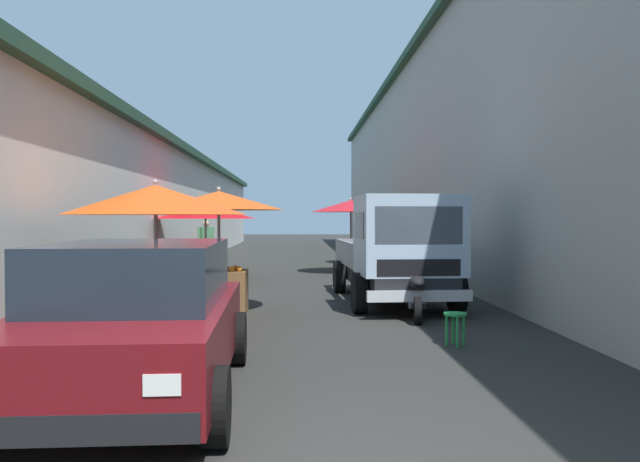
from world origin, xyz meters
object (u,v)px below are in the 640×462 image
fruit_stall_mid_lane (207,220)px  plastic_stool (455,321)px  fruit_stall_near_right (220,217)px  delivery_truck (400,252)px  hatchback_car (136,319)px  vendor_by_crates (206,242)px  fruit_stall_near_left (373,212)px  vendor_in_shade (414,246)px  parked_scooter (416,291)px  fruit_stall_far_left (158,216)px  fruit_stall_far_right (351,215)px

fruit_stall_mid_lane → plastic_stool: size_ratio=6.17×
fruit_stall_near_right → plastic_stool: fruit_stall_near_right is taller
delivery_truck → hatchback_car: bearing=149.5°
fruit_stall_mid_lane → vendor_by_crates: size_ratio=1.68×
hatchback_car → fruit_stall_mid_lane: bearing=4.7°
fruit_stall_near_left → vendor_by_crates: (-3.08, 5.57, -0.96)m
vendor_by_crates → fruit_stall_near_left: bearing=-61.1°
delivery_truck → plastic_stool: bearing=-177.7°
vendor_by_crates → vendor_in_shade: size_ratio=1.00×
parked_scooter → fruit_stall_far_left: bearing=111.2°
hatchback_car → vendor_in_shade: vendor_in_shade is taller
hatchback_car → parked_scooter: (4.56, -3.49, -0.29)m
fruit_stall_near_right → vendor_by_crates: fruit_stall_near_right is taller
vendor_by_crates → parked_scooter: (-9.34, -4.82, -0.47)m
fruit_stall_near_right → fruit_stall_far_right: size_ratio=0.96×
vendor_by_crates → fruit_stall_mid_lane: bearing=-171.6°
fruit_stall_far_left → fruit_stall_near_left: bearing=-18.6°
parked_scooter → delivery_truck: bearing=2.4°
fruit_stall_far_right → fruit_stall_far_left: size_ratio=0.93×
fruit_stall_near_right → parked_scooter: bearing=-102.7°
fruit_stall_far_left → vendor_in_shade: 9.63m
delivery_truck → parked_scooter: 1.41m
hatchback_car → plastic_stool: (2.27, -3.58, -0.41)m
fruit_stall_far_left → parked_scooter: (1.53, -3.94, -1.26)m
fruit_stall_far_right → fruit_stall_near_left: 3.98m
vendor_in_shade → fruit_stall_near_right: bearing=142.1°
vendor_in_shade → fruit_stall_near_left: bearing=4.3°
fruit_stall_near_right → delivery_truck: fruit_stall_near_right is taller
fruit_stall_far_left → hatchback_car: fruit_stall_far_left is taller
fruit_stall_near_right → hatchback_car: (-5.32, 0.15, -0.96)m
hatchback_car → plastic_stool: size_ratio=9.12×
delivery_truck → vendor_by_crates: bearing=30.6°
fruit_stall_near_right → vendor_in_shade: 7.42m
fruit_stall_near_right → fruit_stall_far_right: (7.84, -2.99, 0.05)m
delivery_truck → plastic_stool: size_ratio=11.49×
fruit_stall_far_right → hatchback_car: bearing=166.6°
fruit_stall_near_left → vendor_in_shade: (-5.84, -0.44, -0.95)m
fruit_stall_mid_lane → fruit_stall_far_left: (-7.99, -0.45, 0.09)m
fruit_stall_near_right → plastic_stool: bearing=-131.6°
fruit_stall_far_left → plastic_stool: fruit_stall_far_left is taller
fruit_stall_near_left → vendor_in_shade: size_ratio=1.57×
fruit_stall_mid_lane → hatchback_car: 11.10m
vendor_in_shade → delivery_truck: bearing=166.8°
fruit_stall_near_right → fruit_stall_far_left: size_ratio=0.89×
hatchback_car → fruit_stall_near_left: bearing=-14.0°
fruit_stall_far_left → fruit_stall_far_right: bearing=-19.5°
fruit_stall_far_left → delivery_truck: size_ratio=0.51×
fruit_stall_far_left → plastic_stool: 4.33m
fruit_stall_far_left → hatchback_car: (-3.03, -0.45, -0.97)m
vendor_in_shade → parked_scooter: vendor_in_shade is taller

